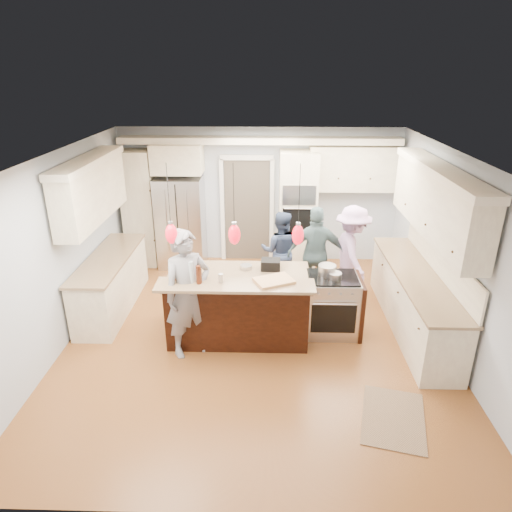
{
  "coord_description": "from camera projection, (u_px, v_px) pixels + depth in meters",
  "views": [
    {
      "loc": [
        0.17,
        -5.91,
        3.76
      ],
      "look_at": [
        0.0,
        0.35,
        1.15
      ],
      "focal_mm": 32.0,
      "sensor_mm": 36.0,
      "label": 1
    }
  ],
  "objects": [
    {
      "name": "oven_column",
      "position": [
        297.0,
        211.0,
        8.9
      ],
      "size": [
        0.72,
        0.69,
        2.3
      ],
      "color": "#F7EEC8",
      "rests_on": "ground"
    },
    {
      "name": "kitchen_island",
      "position": [
        239.0,
        304.0,
        6.79
      ],
      "size": [
        2.1,
        1.46,
        1.12
      ],
      "color": "black",
      "rests_on": "ground"
    },
    {
      "name": "back_upper_cabinets",
      "position": [
        221.0,
        183.0,
        8.83
      ],
      "size": [
        5.3,
        0.61,
        2.54
      ],
      "color": "#F7EEC8",
      "rests_on": "ground"
    },
    {
      "name": "person_range_side",
      "position": [
        351.0,
        253.0,
        7.75
      ],
      "size": [
        0.76,
        1.14,
        1.65
      ],
      "primitive_type": "imported",
      "rotation": [
        0.0,
        0.0,
        1.71
      ],
      "color": "#B790C3",
      "rests_on": "ground"
    },
    {
      "name": "person_far_right",
      "position": [
        316.0,
        254.0,
        7.71
      ],
      "size": [
        0.97,
        0.41,
        1.65
      ],
      "primitive_type": "imported",
      "rotation": [
        0.0,
        0.0,
        3.14
      ],
      "color": "slate",
      "rests_on": "ground"
    },
    {
      "name": "beer_bottle_b",
      "position": [
        200.0,
        276.0,
        5.97
      ],
      "size": [
        0.07,
        0.07,
        0.21
      ],
      "primitive_type": "cylinder",
      "rotation": [
        0.0,
        0.0,
        -0.38
      ],
      "color": "#471C0C",
      "rests_on": "kitchen_island"
    },
    {
      "name": "island_range",
      "position": [
        333.0,
        305.0,
        6.84
      ],
      "size": [
        0.82,
        0.71,
        0.92
      ],
      "color": "#B7B7BC",
      "rests_on": "ground"
    },
    {
      "name": "cutting_board",
      "position": [
        274.0,
        281.0,
        6.03
      ],
      "size": [
        0.59,
        0.52,
        0.04
      ],
      "primitive_type": "cube",
      "rotation": [
        0.0,
        0.0,
        0.43
      ],
      "color": "tan",
      "rests_on": "kitchen_island"
    },
    {
      "name": "floor_rug",
      "position": [
        393.0,
        418.0,
        5.26
      ],
      "size": [
        0.92,
        1.15,
        0.01
      ],
      "primitive_type": "cube",
      "rotation": [
        0.0,
        0.0,
        -0.24
      ],
      "color": "#8B6B4C",
      "rests_on": "ground"
    },
    {
      "name": "pot_large",
      "position": [
        327.0,
        270.0,
        6.69
      ],
      "size": [
        0.26,
        0.26,
        0.15
      ],
      "primitive_type": "cylinder",
      "color": "#B7B7BC",
      "rests_on": "island_range"
    },
    {
      "name": "pendant_lights",
      "position": [
        234.0,
        234.0,
        5.75
      ],
      "size": [
        1.75,
        0.15,
        1.03
      ],
      "color": "black",
      "rests_on": "ground"
    },
    {
      "name": "right_counter_run",
      "position": [
        422.0,
        265.0,
        6.71
      ],
      "size": [
        0.64,
        3.1,
        2.51
      ],
      "color": "#F7EEC8",
      "rests_on": "ground"
    },
    {
      "name": "ground_plane",
      "position": [
        255.0,
        335.0,
        6.9
      ],
      "size": [
        6.0,
        6.0,
        0.0
      ],
      "primitive_type": "plane",
      "color": "#A1632C",
      "rests_on": "ground"
    },
    {
      "name": "water_bottle",
      "position": [
        191.0,
        272.0,
        5.97
      ],
      "size": [
        0.08,
        0.08,
        0.3
      ],
      "primitive_type": "cylinder",
      "rotation": [
        0.0,
        0.0,
        0.15
      ],
      "color": "silver",
      "rests_on": "kitchen_island"
    },
    {
      "name": "beer_bottle_c",
      "position": [
        198.0,
        275.0,
        5.94
      ],
      "size": [
        0.06,
        0.06,
        0.25
      ],
      "primitive_type": "cylinder",
      "rotation": [
        0.0,
        0.0,
        0.02
      ],
      "color": "#471C0C",
      "rests_on": "kitchen_island"
    },
    {
      "name": "refrigerator",
      "position": [
        181.0,
        222.0,
        9.03
      ],
      "size": [
        0.9,
        0.7,
        1.8
      ],
      "primitive_type": "cube",
      "color": "#B7B7BC",
      "rests_on": "ground"
    },
    {
      "name": "pot_small",
      "position": [
        335.0,
        276.0,
        6.57
      ],
      "size": [
        0.2,
        0.2,
        0.1
      ],
      "primitive_type": "cylinder",
      "color": "#B7B7BC",
      "rests_on": "island_range"
    },
    {
      "name": "beer_bottle_a",
      "position": [
        176.0,
        273.0,
        6.05
      ],
      "size": [
        0.06,
        0.06,
        0.21
      ],
      "primitive_type": "cylinder",
      "rotation": [
        0.0,
        0.0,
        0.21
      ],
      "color": "#471C0C",
      "rests_on": "kitchen_island"
    },
    {
      "name": "person_far_left",
      "position": [
        280.0,
        251.0,
        8.09
      ],
      "size": [
        0.76,
        0.62,
        1.46
      ],
      "primitive_type": "imported",
      "rotation": [
        0.0,
        0.0,
        3.04
      ],
      "color": "navy",
      "rests_on": "ground"
    },
    {
      "name": "room_shell",
      "position": [
        255.0,
        221.0,
        6.2
      ],
      "size": [
        5.54,
        6.04,
        2.72
      ],
      "color": "#B2BCC6",
      "rests_on": "ground"
    },
    {
      "name": "left_cabinets",
      "position": [
        104.0,
        249.0,
        7.3
      ],
      "size": [
        0.64,
        2.3,
        2.51
      ],
      "color": "#F7EEC8",
      "rests_on": "ground"
    },
    {
      "name": "drink_can",
      "position": [
        221.0,
        278.0,
        6.01
      ],
      "size": [
        0.08,
        0.08,
        0.12
      ],
      "primitive_type": "cylinder",
      "rotation": [
        0.0,
        0.0,
        -0.38
      ],
      "color": "#B7B7BC",
      "rests_on": "kitchen_island"
    },
    {
      "name": "person_bar_end",
      "position": [
        188.0,
        294.0,
        6.16
      ],
      "size": [
        0.8,
        0.74,
        1.83
      ],
      "primitive_type": "imported",
      "rotation": [
        0.0,
        0.0,
        0.61
      ],
      "color": "gray",
      "rests_on": "ground"
    }
  ]
}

